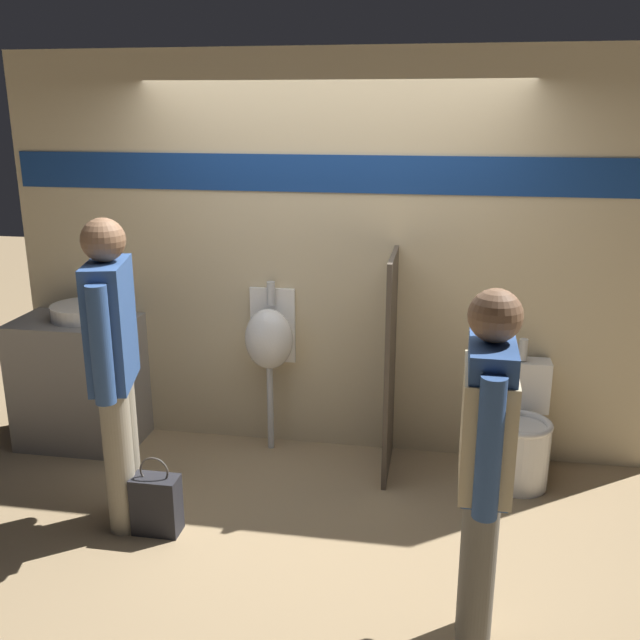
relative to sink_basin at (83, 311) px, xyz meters
The scene contains 11 objects.
ground_plane 2.00m from the sink_basin, 11.84° to the right, with size 16.00×16.00×0.00m, color #997F5B.
display_wall 1.77m from the sink_basin, ahead, with size 4.45×0.07×2.70m.
sink_counter 0.52m from the sink_basin, 132.78° to the right, with size 0.83×0.53×0.92m.
sink_basin is the anchor object (origin of this frame).
cell_phone 0.26m from the sink_basin, 38.76° to the right, with size 0.07×0.14×0.01m.
divider_near_counter 2.16m from the sink_basin, ahead, with size 0.03×0.59×1.46m.
urinal_near_counter 1.32m from the sink_basin, ahead, with size 0.33×0.26×1.20m.
toilet 3.06m from the sink_basin, ahead, with size 0.39×0.55×0.90m.
person_in_vest 3.13m from the sink_basin, 31.75° to the right, with size 0.22×0.58×1.66m.
person_with_lanyard 1.20m from the sink_basin, 54.59° to the right, with size 0.31×0.61×1.79m.
shopping_bag 1.61m from the sink_basin, 49.01° to the right, with size 0.27×0.15×0.47m.
Camera 1 is at (0.74, -4.05, 2.34)m, focal length 40.00 mm.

